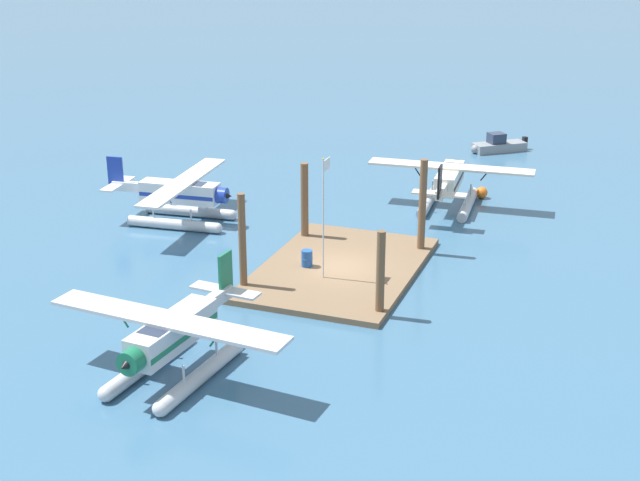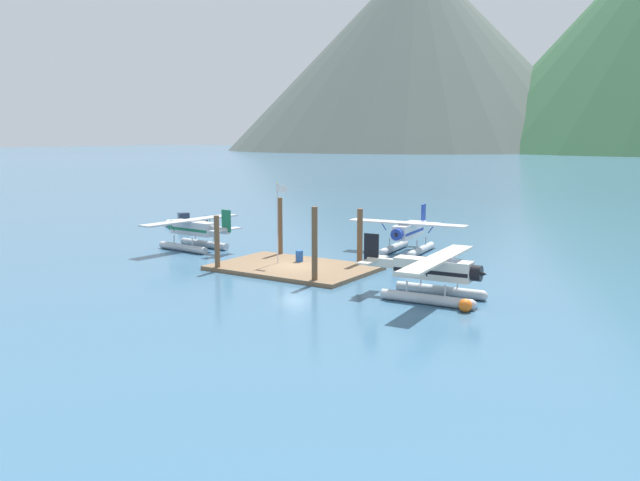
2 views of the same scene
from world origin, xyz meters
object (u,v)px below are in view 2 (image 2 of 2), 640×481
object	(u,v)px
fuel_drum	(299,256)
mooring_buoy	(465,305)
flagpole	(279,214)
boat_white_open_west	(185,221)
seaplane_cream_stbd_aft	(433,275)
seaplane_white_bow_right	(408,235)
seaplane_silver_port_fwd	(193,232)

from	to	relation	value
fuel_drum	mooring_buoy	size ratio (longest dim) A/B	1.14
flagpole	boat_white_open_west	size ratio (longest dim) A/B	1.44
flagpole	mooring_buoy	world-z (taller)	flagpole
flagpole	boat_white_open_west	distance (m)	26.98
flagpole	seaplane_cream_stbd_aft	size ratio (longest dim) A/B	0.59
seaplane_cream_stbd_aft	seaplane_white_bow_right	bearing A→B (deg)	120.61
fuel_drum	seaplane_silver_port_fwd	world-z (taller)	seaplane_silver_port_fwd
seaplane_white_bow_right	flagpole	bearing A→B (deg)	-116.42
fuel_drum	seaplane_white_bow_right	xyz separation A→B (m)	(4.59, 9.93, 0.84)
fuel_drum	flagpole	bearing A→B (deg)	-127.11
mooring_buoy	seaplane_cream_stbd_aft	world-z (taller)	seaplane_cream_stbd_aft
seaplane_white_bow_right	boat_white_open_west	world-z (taller)	seaplane_white_bow_right
seaplane_silver_port_fwd	seaplane_white_bow_right	bearing A→B (deg)	28.05
fuel_drum	mooring_buoy	world-z (taller)	fuel_drum
seaplane_silver_port_fwd	boat_white_open_west	xyz separation A→B (m)	(-11.94, 11.11, -1.09)
mooring_buoy	flagpole	bearing A→B (deg)	163.86
fuel_drum	seaplane_silver_port_fwd	distance (m)	12.25
fuel_drum	seaplane_silver_port_fwd	xyz separation A→B (m)	(-12.18, 0.99, 0.84)
fuel_drum	boat_white_open_west	size ratio (longest dim) A/B	0.20
mooring_buoy	seaplane_silver_port_fwd	size ratio (longest dim) A/B	0.07
seaplane_cream_stbd_aft	seaplane_white_bow_right	world-z (taller)	same
mooring_buoy	boat_white_open_west	xyz separation A→B (m)	(-39.97, 18.29, 0.10)
seaplane_silver_port_fwd	fuel_drum	bearing A→B (deg)	-4.66
seaplane_cream_stbd_aft	seaplane_white_bow_right	distance (m)	16.82
seaplane_silver_port_fwd	mooring_buoy	bearing A→B (deg)	-14.36
fuel_drum	seaplane_cream_stbd_aft	world-z (taller)	seaplane_cream_stbd_aft
seaplane_white_bow_right	seaplane_silver_port_fwd	distance (m)	19.01
seaplane_cream_stbd_aft	seaplane_white_bow_right	xyz separation A→B (m)	(-8.57, 14.48, 0.00)
seaplane_white_bow_right	boat_white_open_west	size ratio (longest dim) A/B	2.43
fuel_drum	boat_white_open_west	world-z (taller)	boat_white_open_west
seaplane_white_bow_right	seaplane_silver_port_fwd	size ratio (longest dim) A/B	1.00
seaplane_white_bow_right	seaplane_silver_port_fwd	world-z (taller)	same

